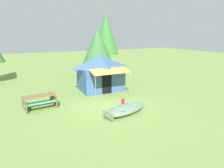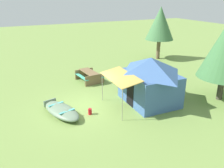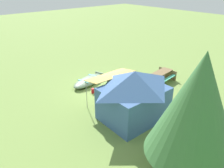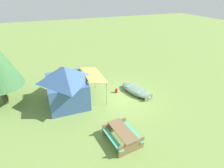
{
  "view_description": "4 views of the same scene",
  "coord_description": "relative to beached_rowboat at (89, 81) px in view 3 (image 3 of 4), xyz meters",
  "views": [
    {
      "loc": [
        -5.07,
        -10.4,
        4.35
      ],
      "look_at": [
        0.58,
        0.79,
        1.13
      ],
      "focal_mm": 31.28,
      "sensor_mm": 36.0,
      "label": 1
    },
    {
      "loc": [
        11.42,
        -3.94,
        5.99
      ],
      "look_at": [
        0.36,
        1.37,
        1.3
      ],
      "focal_mm": 37.74,
      "sensor_mm": 36.0,
      "label": 2
    },
    {
      "loc": [
        8.22,
        10.3,
        6.79
      ],
      "look_at": [
        0.44,
        1.24,
        1.04
      ],
      "focal_mm": 35.26,
      "sensor_mm": 36.0,
      "label": 3
    },
    {
      "loc": [
        -10.51,
        4.86,
        7.25
      ],
      "look_at": [
        0.25,
        0.44,
        1.17
      ],
      "focal_mm": 29.63,
      "sensor_mm": 36.0,
      "label": 4
    }
  ],
  "objects": [
    {
      "name": "canvas_cabin_tent",
      "position": [
        0.68,
        5.05,
        1.16
      ],
      "size": [
        3.47,
        3.96,
        2.7
      ],
      "color": "#3C5F96",
      "rests_on": "ground_plane"
    },
    {
      "name": "beached_rowboat",
      "position": [
        0.0,
        0.0,
        0.0
      ],
      "size": [
        3.06,
        1.89,
        0.45
      ],
      "color": "slate",
      "rests_on": "ground_plane"
    },
    {
      "name": "picnic_table",
      "position": [
        -4.2,
        3.13,
        0.24
      ],
      "size": [
        2.06,
        1.66,
        0.75
      ],
      "color": "brown",
      "rests_on": "ground_plane"
    },
    {
      "name": "fuel_can",
      "position": [
        0.64,
        1.36,
        -0.07
      ],
      "size": [
        0.26,
        0.26,
        0.32
      ],
      "primitive_type": "cylinder",
      "rotation": [
        0.0,
        0.0,
        5.28
      ],
      "color": "red",
      "rests_on": "ground_plane"
    },
    {
      "name": "cooler_box",
      "position": [
        1.71,
        4.07,
        -0.04
      ],
      "size": [
        0.68,
        0.54,
        0.39
      ],
      "primitive_type": "cube",
      "rotation": [
        0.0,
        0.0,
        2.71
      ],
      "color": "#229266",
      "rests_on": "ground_plane"
    },
    {
      "name": "ground_plane",
      "position": [
        -0.24,
        1.54,
        -0.24
      ],
      "size": [
        80.0,
        80.0,
        0.0
      ],
      "primitive_type": "plane",
      "color": "olive"
    },
    {
      "name": "pine_tree_back_right",
      "position": [
        2.2,
        9.15,
        2.97
      ],
      "size": [
        3.06,
        3.06,
        5.01
      ],
      "color": "#423E32",
      "rests_on": "ground_plane"
    }
  ]
}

